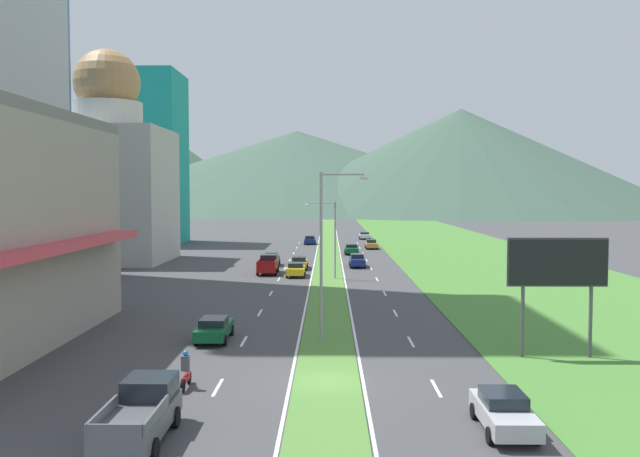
{
  "coord_description": "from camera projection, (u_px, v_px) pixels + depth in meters",
  "views": [
    {
      "loc": [
        0.09,
        -31.45,
        9.19
      ],
      "look_at": [
        -0.74,
        30.98,
        5.64
      ],
      "focal_mm": 37.32,
      "sensor_mm": 36.0,
      "label": 1
    }
  ],
  "objects": [
    {
      "name": "pickup_truck_0",
      "position": [
        141.0,
        413.0,
        24.51
      ],
      "size": [
        2.18,
        5.4,
        2.0
      ],
      "rotation": [
        0.0,
        0.0,
        1.57
      ],
      "color": "#515459",
      "rests_on": "ground_plane"
    },
    {
      "name": "lane_dash_left_8",
      "position": [
        290.0,
        260.0,
        88.13
      ],
      "size": [
        0.16,
        2.8,
        0.01
      ],
      "primitive_type": "cube",
      "color": "silver",
      "rests_on": "ground_plane"
    },
    {
      "name": "lane_dash_left_3",
      "position": [
        244.0,
        341.0,
        40.56
      ],
      "size": [
        0.16,
        2.8,
        0.01
      ],
      "primitive_type": "cube",
      "color": "silver",
      "rests_on": "ground_plane"
    },
    {
      "name": "lane_dash_right_5",
      "position": [
        385.0,
        293.0,
        59.46
      ],
      "size": [
        0.16,
        2.8,
        0.01
      ],
      "primitive_type": "cube",
      "color": "silver",
      "rests_on": "ground_plane"
    },
    {
      "name": "lane_dash_left_11",
      "position": [
        299.0,
        243.0,
        116.68
      ],
      "size": [
        0.16,
        2.8,
        0.01
      ],
      "primitive_type": "cube",
      "color": "silver",
      "rests_on": "ground_plane"
    },
    {
      "name": "domed_building",
      "position": [
        109.0,
        177.0,
        86.05
      ],
      "size": [
        15.06,
        15.06,
        27.32
      ],
      "color": "#B7B2A8",
      "rests_on": "ground_plane"
    },
    {
      "name": "street_lamp_mid",
      "position": [
        331.0,
        234.0,
        69.05
      ],
      "size": [
        3.21,
        0.31,
        8.09
      ],
      "color": "#99999E",
      "rests_on": "ground_plane"
    },
    {
      "name": "motorcycle_rider",
      "position": [
        186.0,
        373.0,
        30.86
      ],
      "size": [
        0.36,
        2.0,
        1.8
      ],
      "rotation": [
        0.0,
        0.0,
        1.57
      ],
      "color": "black",
      "rests_on": "ground_plane"
    },
    {
      "name": "lane_dash_left_6",
      "position": [
        279.0,
        279.0,
        69.11
      ],
      "size": [
        0.16,
        2.8,
        0.01
      ],
      "primitive_type": "cube",
      "color": "silver",
      "rests_on": "ground_plane"
    },
    {
      "name": "car_5",
      "position": [
        272.0,
        259.0,
        81.6
      ],
      "size": [
        1.88,
        4.02,
        1.62
      ],
      "rotation": [
        0.0,
        0.0,
        1.57
      ],
      "color": "#0C5128",
      "rests_on": "ground_plane"
    },
    {
      "name": "grass_verge_right",
      "position": [
        477.0,
        257.0,
        91.54
      ],
      "size": [
        24.0,
        240.0,
        0.06
      ],
      "primitive_type": "cube",
      "color": "#477F33",
      "rests_on": "ground_plane"
    },
    {
      "name": "car_3",
      "position": [
        357.0,
        260.0,
        80.16
      ],
      "size": [
        1.9,
        4.64,
        1.57
      ],
      "rotation": [
        0.0,
        0.0,
        -1.57
      ],
      "color": "navy",
      "rests_on": "ground_plane"
    },
    {
      "name": "ground_plane",
      "position": [
        327.0,
        382.0,
        31.92
      ],
      "size": [
        600.0,
        600.0,
        0.0
      ],
      "primitive_type": "plane",
      "color": "#424244"
    },
    {
      "name": "hill_far_right",
      "position": [
        460.0,
        160.0,
        288.44
      ],
      "size": [
        186.22,
        186.22,
        44.76
      ],
      "primitive_type": "cone",
      "color": "#3D5647",
      "rests_on": "ground_plane"
    },
    {
      "name": "lane_dash_right_2",
      "position": [
        436.0,
        388.0,
        30.91
      ],
      "size": [
        0.16,
        2.8,
        0.01
      ],
      "primitive_type": "cube",
      "color": "silver",
      "rests_on": "ground_plane"
    },
    {
      "name": "hill_far_center",
      "position": [
        297.0,
        170.0,
        328.03
      ],
      "size": [
        238.97,
        238.97,
        38.69
      ],
      "primitive_type": "cone",
      "color": "#3D5647",
      "rests_on": "ground_plane"
    },
    {
      "name": "lane_dash_right_9",
      "position": [
        363.0,
        253.0,
        97.51
      ],
      "size": [
        0.16,
        2.8,
        0.01
      ],
      "primitive_type": "cube",
      "color": "silver",
      "rests_on": "ground_plane"
    },
    {
      "name": "midrise_colored",
      "position": [
        143.0,
        159.0,
        115.84
      ],
      "size": [
        13.39,
        13.39,
        29.63
      ],
      "primitive_type": "cube",
      "color": "teal",
      "rests_on": "ground_plane"
    },
    {
      "name": "edge_line_median_left",
      "position": [
        315.0,
        257.0,
        91.84
      ],
      "size": [
        0.16,
        240.0,
        0.01
      ],
      "primitive_type": "cube",
      "color": "silver",
      "rests_on": "ground_plane"
    },
    {
      "name": "hill_far_left",
      "position": [
        150.0,
        165.0,
        327.58
      ],
      "size": [
        120.3,
        120.3,
        43.47
      ],
      "primitive_type": "cone",
      "color": "#3D5647",
      "rests_on": "ground_plane"
    },
    {
      "name": "car_4",
      "position": [
        364.0,
        235.0,
        126.26
      ],
      "size": [
        2.04,
        4.51,
        1.34
      ],
      "rotation": [
        0.0,
        0.0,
        -1.57
      ],
      "color": "silver",
      "rests_on": "ground_plane"
    },
    {
      "name": "lane_dash_left_5",
      "position": [
        271.0,
        293.0,
        59.59
      ],
      "size": [
        0.16,
        2.8,
        0.01
      ],
      "primitive_type": "cube",
      "color": "silver",
      "rests_on": "ground_plane"
    },
    {
      "name": "lane_dash_right_7",
      "position": [
        371.0,
        269.0,
        78.48
      ],
      "size": [
        0.16,
        2.8,
        0.01
      ],
      "primitive_type": "cube",
      "color": "silver",
      "rests_on": "ground_plane"
    },
    {
      "name": "lane_dash_right_8",
      "position": [
        367.0,
        260.0,
        88.0
      ],
      "size": [
        0.16,
        2.8,
        0.01
      ],
      "primitive_type": "cube",
      "color": "silver",
      "rests_on": "ground_plane"
    },
    {
      "name": "grass_median",
      "position": [
        328.0,
        257.0,
        91.82
      ],
      "size": [
        3.2,
        240.0,
        0.06
      ],
      "primitive_type": "cube",
      "color": "#518438",
      "rests_on": "ground_plane"
    },
    {
      "name": "car_9",
      "position": [
        371.0,
        244.0,
        105.39
      ],
      "size": [
        1.85,
        4.57,
        1.48
      ],
      "rotation": [
        0.0,
        0.0,
        -1.57
      ],
      "color": "#C6842D",
      "rests_on": "ground_plane"
    },
    {
      "name": "lane_dash_right_6",
      "position": [
        377.0,
        279.0,
        68.97
      ],
      "size": [
        0.16,
        2.8,
        0.01
      ],
      "primitive_type": "cube",
      "color": "silver",
      "rests_on": "ground_plane"
    },
    {
      "name": "lane_dash_left_2",
      "position": [
        218.0,
        387.0,
        31.05
      ],
      "size": [
        0.16,
        2.8,
        0.01
      ],
      "primitive_type": "cube",
      "color": "silver",
      "rests_on": "ground_plane"
    },
    {
      "name": "billboard_roadside",
      "position": [
        558.0,
        268.0,
        36.18
      ],
      "size": [
        5.5,
        0.28,
        6.64
      ],
      "color": "#4C4C51",
      "rests_on": "ground_plane"
    },
    {
      "name": "car_0",
      "position": [
        299.0,
        263.0,
        78.22
      ],
      "size": [
        1.98,
        4.76,
        1.45
      ],
      "rotation": [
        0.0,
        0.0,
        1.57
      ],
      "color": "#C6842D",
      "rests_on": "ground_plane"
    },
    {
      "name": "lane_dash_left_9",
      "position": [
        294.0,
        253.0,
        97.65
      ],
      "size": [
        0.16,
        2.8,
        0.01
      ],
      "primitive_type": "cube",
      "color": "silver",
      "rests_on": "ground_plane"
    },
    {
      "name": "car_1",
      "position": [
        214.0,
        328.0,
        40.78
      ],
      "size": [
        1.93,
        4.57,
        1.43
      ],
      "rotation": [
        0.0,
        0.0,
        1.57
      ],
      "color": "#0C5128",
      "rests_on": "ground_plane"
    },
    {
      "name": "car_8",
      "position": [
        310.0,
        240.0,
        114.23
      ],
      "size": [
        1.97,
        4.01,
        1.47
      ],
      "rotation": [
        0.0,
        0.0,
        1.57
      ],
      "color": "navy",
      "rests_on": "ground_plane"
    },
    {
      "name": "lane_dash_right_10",
      "position": [
        360.0,
        248.0,
        107.03
      ],
      "size": [
        0.16,
        2.8,
        0.01
      ],
      "primitive_type": "cube",
      "color": "silver",
      "rests_on": "ground_plane"
    },
    {
      "name": "lane_dash_left_4",
      "position": [
        260.0,
        313.0,
        50.08
      ],
      "size": [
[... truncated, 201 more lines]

